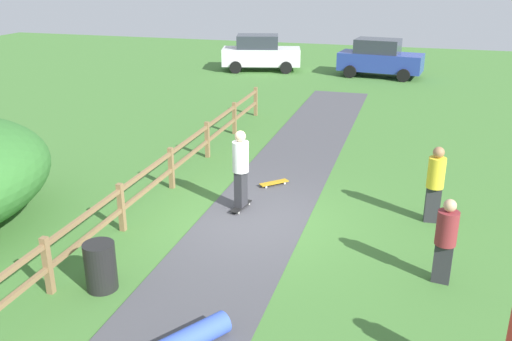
{
  "coord_description": "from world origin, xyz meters",
  "views": [
    {
      "loc": [
        3.28,
        -10.94,
        5.49
      ],
      "look_at": [
        -0.11,
        0.58,
        1.0
      ],
      "focal_mm": 38.81,
      "sensor_mm": 36.0,
      "label": 1
    }
  ],
  "objects_px": {
    "parked_car_white": "(260,53)",
    "skateboard_loose": "(274,183)",
    "skater_riding": "(241,166)",
    "bystander_yellow": "(435,181)",
    "bystander_maroon": "(446,238)",
    "parked_car_blue": "(380,58)",
    "trash_bin": "(101,266)"
  },
  "relations": [
    {
      "from": "trash_bin",
      "to": "parked_car_white",
      "type": "xyz_separation_m",
      "value": [
        -3.29,
        21.8,
        0.51
      ]
    },
    {
      "from": "bystander_yellow",
      "to": "skater_riding",
      "type": "bearing_deg",
      "value": -171.97
    },
    {
      "from": "skateboard_loose",
      "to": "skater_riding",
      "type": "bearing_deg",
      "value": -102.53
    },
    {
      "from": "bystander_yellow",
      "to": "parked_car_white",
      "type": "relative_size",
      "value": 0.4
    },
    {
      "from": "skateboard_loose",
      "to": "parked_car_blue",
      "type": "height_order",
      "value": "parked_car_blue"
    },
    {
      "from": "parked_car_blue",
      "to": "trash_bin",
      "type": "bearing_deg",
      "value": -98.1
    },
    {
      "from": "skateboard_loose",
      "to": "bystander_yellow",
      "type": "bearing_deg",
      "value": -15.09
    },
    {
      "from": "trash_bin",
      "to": "parked_car_white",
      "type": "bearing_deg",
      "value": 98.57
    },
    {
      "from": "parked_car_blue",
      "to": "parked_car_white",
      "type": "bearing_deg",
      "value": -179.83
    },
    {
      "from": "trash_bin",
      "to": "parked_car_white",
      "type": "height_order",
      "value": "parked_car_white"
    },
    {
      "from": "skateboard_loose",
      "to": "parked_car_blue",
      "type": "relative_size",
      "value": 0.16
    },
    {
      "from": "skateboard_loose",
      "to": "bystander_maroon",
      "type": "relative_size",
      "value": 0.43
    },
    {
      "from": "skateboard_loose",
      "to": "parked_car_blue",
      "type": "bearing_deg",
      "value": 85.11
    },
    {
      "from": "skater_riding",
      "to": "skateboard_loose",
      "type": "bearing_deg",
      "value": 77.47
    },
    {
      "from": "bystander_yellow",
      "to": "bystander_maroon",
      "type": "height_order",
      "value": "bystander_yellow"
    },
    {
      "from": "bystander_yellow",
      "to": "bystander_maroon",
      "type": "xyz_separation_m",
      "value": [
        0.17,
        -2.61,
        -0.08
      ]
    },
    {
      "from": "trash_bin",
      "to": "parked_car_blue",
      "type": "xyz_separation_m",
      "value": [
        3.1,
        21.82,
        0.51
      ]
    },
    {
      "from": "skater_riding",
      "to": "parked_car_blue",
      "type": "distance_m",
      "value": 17.95
    },
    {
      "from": "skater_riding",
      "to": "parked_car_white",
      "type": "height_order",
      "value": "skater_riding"
    },
    {
      "from": "parked_car_white",
      "to": "skateboard_loose",
      "type": "bearing_deg",
      "value": -72.79
    },
    {
      "from": "bystander_yellow",
      "to": "bystander_maroon",
      "type": "distance_m",
      "value": 2.61
    },
    {
      "from": "parked_car_blue",
      "to": "skateboard_loose",
      "type": "bearing_deg",
      "value": -94.89
    },
    {
      "from": "trash_bin",
      "to": "parked_car_blue",
      "type": "height_order",
      "value": "parked_car_blue"
    },
    {
      "from": "skateboard_loose",
      "to": "bystander_maroon",
      "type": "bearing_deg",
      "value": -41.67
    },
    {
      "from": "bystander_maroon",
      "to": "parked_car_blue",
      "type": "relative_size",
      "value": 0.38
    },
    {
      "from": "skater_riding",
      "to": "skateboard_loose",
      "type": "height_order",
      "value": "skater_riding"
    },
    {
      "from": "skateboard_loose",
      "to": "bystander_yellow",
      "type": "xyz_separation_m",
      "value": [
        3.96,
        -1.07,
        0.9
      ]
    },
    {
      "from": "bystander_yellow",
      "to": "parked_car_white",
      "type": "bearing_deg",
      "value": 117.5
    },
    {
      "from": "parked_car_blue",
      "to": "bystander_maroon",
      "type": "bearing_deg",
      "value": -82.13
    },
    {
      "from": "skater_riding",
      "to": "parked_car_blue",
      "type": "relative_size",
      "value": 0.44
    },
    {
      "from": "trash_bin",
      "to": "bystander_yellow",
      "type": "bearing_deg",
      "value": 38.81
    },
    {
      "from": "skateboard_loose",
      "to": "parked_car_blue",
      "type": "xyz_separation_m",
      "value": [
        1.38,
        16.18,
        0.87
      ]
    }
  ]
}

